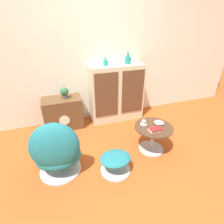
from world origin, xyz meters
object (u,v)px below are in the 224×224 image
Objects in this scene: egg_chair at (57,152)px; book_stack at (155,130)px; vase_leftmost at (106,63)px; vase_inner_left at (128,60)px; sideboard at (116,93)px; bowl at (159,123)px; potted_plant at (64,92)px; tv_console at (63,113)px; teacup at (144,123)px; ottoman at (115,161)px; coffee_table at (153,135)px.

book_stack is (1.32, -0.07, 0.08)m from egg_chair.
vase_leftmost is 0.42m from vase_inner_left.
vase_inner_left is at bearing 0.00° from vase_leftmost.
book_stack is (0.12, -1.22, -0.10)m from sideboard.
vase_leftmost is 1.44m from book_stack.
egg_chair is (-1.20, -1.15, -0.18)m from sideboard.
vase_inner_left is at bearing 39.29° from egg_chair.
bowl is (0.49, -1.08, -0.69)m from vase_leftmost.
bowl is at bearing -65.65° from vase_leftmost.
vase_leftmost is at bearing 0.79° from potted_plant.
tv_console is 1.49m from teacup.
bowl is at bearing -75.21° from sideboard.
sideboard is 1.36× the size of egg_chair.
ottoman is 0.88m from bowl.
vase_leftmost is at bearing 104.40° from teacup.
bowl is at bearing 3.09° from egg_chair.
teacup is at bearing -98.80° from vase_inner_left.
bowl is (0.28, -1.07, -0.11)m from sideboard.
coffee_table is at bearing -42.93° from tv_console.
sideboard reaches higher than ottoman.
egg_chair is 1.33m from book_stack.
tv_console is at bearing 137.16° from teacup.
ottoman is (0.69, -0.20, -0.18)m from egg_chair.
teacup reaches higher than coffee_table.
sideboard is 1.02m from teacup.
egg_chair is at bearing -101.97° from potted_plant.
coffee_table is at bearing -44.74° from potted_plant.
coffee_table is 5.79× the size of teacup.
teacup is (0.56, 0.34, 0.27)m from ottoman.
ottoman is 4.18× the size of teacup.
bowl is (1.31, -1.07, 0.15)m from tv_console.
ottoman is 1.68m from vase_leftmost.
vase_inner_left is 1.29m from bowl.
teacup is (-0.11, 0.11, 0.17)m from coffee_table.
potted_plant is at bearing -179.61° from sideboard.
tv_console reaches higher than ottoman.
tv_console reaches higher than teacup.
vase_inner_left is at bearing 0.51° from potted_plant.
book_stack is at bearing -137.59° from bowl.
potted_plant is (-0.75, -0.01, -0.44)m from vase_leftmost.
vase_inner_left is 0.99× the size of potted_plant.
book_stack is 1.19× the size of bowl.
ottoman is at bearing -110.48° from sideboard.
coffee_table is at bearing 1.37° from egg_chair.
teacup is at bearing -44.84° from potted_plant.
bowl is (0.79, 0.28, 0.26)m from ottoman.
vase_leftmost is (1.00, 1.16, 0.76)m from egg_chair.
egg_chair reaches higher than tv_console.
tv_console is 0.40m from potted_plant.
vase_inner_left reaches higher than bowl.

